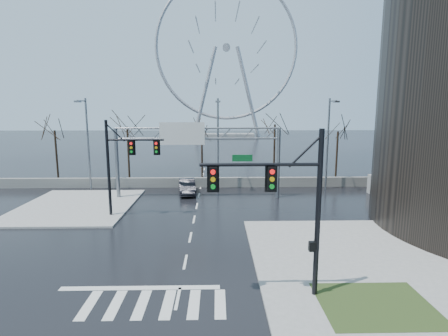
{
  "coord_description": "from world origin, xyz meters",
  "views": [
    {
      "loc": [
        1.87,
        -19.31,
        8.83
      ],
      "look_at": [
        2.47,
        9.38,
        4.0
      ],
      "focal_mm": 28.0,
      "sensor_mm": 36.0,
      "label": 1
    }
  ],
  "objects_px": {
    "signal_mast_near": "(289,198)",
    "signal_mast_far": "(122,159)",
    "ferris_wheel": "(226,54)",
    "car": "(187,186)",
    "sign_gantry": "(194,147)"
  },
  "relations": [
    {
      "from": "signal_mast_near",
      "to": "signal_mast_far",
      "type": "xyz_separation_m",
      "value": [
        -11.01,
        13.0,
        -0.04
      ]
    },
    {
      "from": "signal_mast_near",
      "to": "signal_mast_far",
      "type": "height_order",
      "value": "same"
    },
    {
      "from": "sign_gantry",
      "to": "ferris_wheel",
      "type": "bearing_deg",
      "value": 86.16
    },
    {
      "from": "signal_mast_near",
      "to": "sign_gantry",
      "type": "height_order",
      "value": "signal_mast_near"
    },
    {
      "from": "ferris_wheel",
      "to": "car",
      "type": "height_order",
      "value": "ferris_wheel"
    },
    {
      "from": "signal_mast_near",
      "to": "car",
      "type": "bearing_deg",
      "value": 107.12
    },
    {
      "from": "signal_mast_far",
      "to": "sign_gantry",
      "type": "height_order",
      "value": "signal_mast_far"
    },
    {
      "from": "sign_gantry",
      "to": "signal_mast_far",
      "type": "bearing_deg",
      "value": -132.47
    },
    {
      "from": "sign_gantry",
      "to": "ferris_wheel",
      "type": "relative_size",
      "value": 0.32
    },
    {
      "from": "ferris_wheel",
      "to": "sign_gantry",
      "type": "bearing_deg",
      "value": -93.84
    },
    {
      "from": "ferris_wheel",
      "to": "car",
      "type": "bearing_deg",
      "value": -94.6
    },
    {
      "from": "car",
      "to": "signal_mast_far",
      "type": "bearing_deg",
      "value": -128.35
    },
    {
      "from": "signal_mast_near",
      "to": "signal_mast_far",
      "type": "bearing_deg",
      "value": 130.26
    },
    {
      "from": "signal_mast_far",
      "to": "car",
      "type": "distance_m",
      "value": 9.96
    },
    {
      "from": "sign_gantry",
      "to": "car",
      "type": "relative_size",
      "value": 3.46
    }
  ]
}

